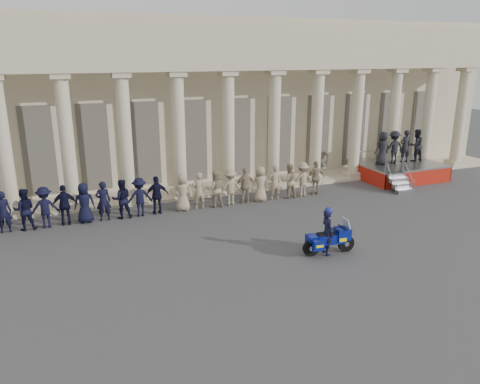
% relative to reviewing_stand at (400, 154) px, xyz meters
% --- Properties ---
extents(ground, '(90.00, 90.00, 0.00)m').
position_rel_reviewing_stand_xyz_m(ground, '(-11.54, -6.97, -1.52)').
color(ground, '#3B3B3D').
rests_on(ground, ground).
extents(building, '(40.00, 12.50, 9.00)m').
position_rel_reviewing_stand_xyz_m(building, '(-11.54, 7.78, 3.01)').
color(building, '#C0B290').
rests_on(building, ground).
extents(officer_rank, '(18.18, 0.68, 1.78)m').
position_rel_reviewing_stand_xyz_m(officer_rank, '(-14.71, -0.95, -0.63)').
color(officer_rank, black).
rests_on(officer_rank, ground).
extents(reviewing_stand, '(4.63, 4.34, 2.84)m').
position_rel_reviewing_stand_xyz_m(reviewing_stand, '(0.00, 0.00, 0.00)').
color(reviewing_stand, gray).
rests_on(reviewing_stand, ground).
extents(motorcycle, '(2.06, 0.86, 1.32)m').
position_rel_reviewing_stand_xyz_m(motorcycle, '(-9.53, -7.74, -0.95)').
color(motorcycle, black).
rests_on(motorcycle, ground).
extents(rider, '(0.47, 0.66, 1.82)m').
position_rel_reviewing_stand_xyz_m(rider, '(-9.64, -7.73, -0.62)').
color(rider, black).
rests_on(rider, ground).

